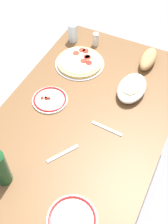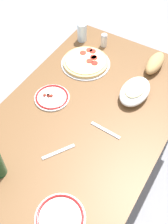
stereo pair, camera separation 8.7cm
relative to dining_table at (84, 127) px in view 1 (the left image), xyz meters
The scene contains 11 objects.
ground_plane 0.60m from the dining_table, ahead, with size 8.00×8.00×0.00m, color gray.
dining_table is the anchor object (origin of this frame).
pepperoni_pizza 0.42m from the dining_table, 150.33° to the right, with size 0.30×0.30×0.03m.
baked_pasta_dish 0.35m from the dining_table, 148.11° to the left, with size 0.24×0.15×0.08m.
water_glass 0.66m from the dining_table, 147.68° to the right, with size 0.06×0.06×0.12m, color silver.
side_plate_near 0.56m from the dining_table, 20.89° to the left, with size 0.21×0.21×0.02m.
side_plate_far 0.25m from the dining_table, 93.15° to the right, with size 0.20×0.20×0.02m.
bread_loaf 0.58m from the dining_table, 162.09° to the left, with size 0.21×0.09×0.08m, color tan.
spice_shaker 0.62m from the dining_table, 161.32° to the right, with size 0.04×0.04×0.09m.
fork_left 0.18m from the dining_table, 79.62° to the left, with size 0.17×0.02×0.01m, color #B7B7BC.
fork_right 0.28m from the dining_table, ahead, with size 0.17×0.02×0.01m, color #B7B7BC.
Camera 1 is at (0.86, 0.42, 1.93)m, focal length 47.02 mm.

